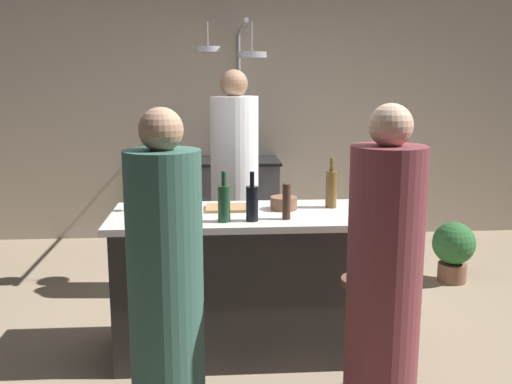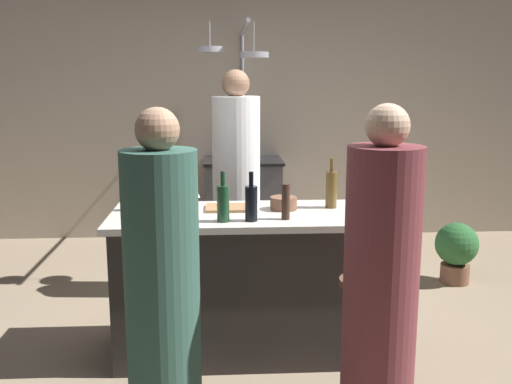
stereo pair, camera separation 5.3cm
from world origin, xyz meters
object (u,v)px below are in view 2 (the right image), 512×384
Objects in this scene: wine_bottle_green at (223,203)px; wine_glass_near_right_guest at (129,194)px; wine_bottle_amber at (331,189)px; guest_left at (163,298)px; wine_glass_by_chef at (195,193)px; guest_right at (380,294)px; mixing_bowl_wooden at (284,203)px; chef at (236,192)px; wine_bottle_dark at (251,202)px; bar_stool_right at (362,333)px; bar_stool_left at (171,338)px; potted_plant at (456,249)px; mixing_bowl_ceramic at (152,206)px; stove_range at (243,202)px; pepper_mill at (286,202)px; wine_bottle_rose at (184,193)px; cutting_board at (231,208)px.

wine_bottle_green reaches higher than wine_glass_near_right_guest.
guest_left is at bearing -131.08° from wine_bottle_amber.
wine_glass_near_right_guest is (-1.27, -0.01, -0.02)m from wine_bottle_amber.
wine_glass_by_chef is at bearing 84.74° from guest_left.
mixing_bowl_wooden is at bearing 106.90° from guest_right.
chef is 12.17× the size of wine_glass_by_chef.
wine_bottle_dark is 0.37m from mixing_bowl_wooden.
mixing_bowl_wooden is at bearing 116.76° from bar_stool_right.
guest_left is at bearing -89.14° from bar_stool_left.
wine_bottle_amber is 1.27m from wine_glass_near_right_guest.
bar_stool_right reaches higher than potted_plant.
wine_bottle_green is (0.28, 0.78, 0.27)m from guest_left.
mixing_bowl_ceramic is (-0.16, 0.71, 0.56)m from bar_stool_left.
bar_stool_right is 1.32m from wine_glass_by_chef.
guest_right is 2.53m from potted_plant.
pepper_mill is at bearing -86.64° from stove_range.
pepper_mill is at bearing -18.05° from wine_bottle_rose.
guest_right reaches higher than potted_plant.
bar_stool_right is 0.43× the size of guest_left.
wine_bottle_green reaches higher than bar_stool_right.
chef is at bearing -177.66° from potted_plant.
pepper_mill reaches higher than mixing_bowl_wooden.
wine_glass_near_right_guest is at bearing 178.33° from mixing_bowl_wooden.
guest_left is at bearing -74.29° from wine_glass_near_right_guest.
wine_bottle_rose is (-2.20, -1.13, 0.72)m from potted_plant.
wine_bottle_rose is 2.16× the size of wine_glass_near_right_guest.
chef is 1.29m from pepper_mill.
potted_plant is at bearing 26.10° from wine_glass_by_chef.
chef is 0.97m from cutting_board.
mixing_bowl_ceramic is at bearing 159.07° from wine_bottle_rose.
wine_bottle_rose is at bearing -173.86° from wine_bottle_amber.
guest_right is at bearing -88.75° from wine_bottle_amber.
wine_bottle_rose is at bearing -125.14° from wine_glass_by_chef.
guest_left is 7.60× the size of pepper_mill.
guest_right is at bearing -55.59° from wine_bottle_dark.
guest_right is 1.16m from mixing_bowl_wooden.
cutting_board is 0.44m from pepper_mill.
wine_glass_near_right_guest is 1.00× the size of wine_glass_by_chef.
wine_glass_near_right_guest is (-0.31, 1.10, 0.27)m from guest_left.
bar_stool_right is at bearing -28.92° from wine_glass_near_right_guest.
guest_left reaches higher than wine_bottle_green.
cutting_board is (-0.68, 0.73, 0.53)m from bar_stool_right.
wine_glass_near_right_guest reaches higher than bar_stool_right.
wine_bottle_green is at bearing -60.81° from wine_glass_by_chef.
guest_left reaches higher than pepper_mill.
chef is 1.13m from wine_bottle_rose.
wine_bottle_dark is (-1.80, -1.36, 0.71)m from potted_plant.
wine_glass_near_right_guest is (-0.30, 0.73, 0.63)m from bar_stool_left.
wine_glass_near_right_guest is (-0.80, -2.34, 0.56)m from stove_range.
bar_stool_left is 2.31× the size of wine_bottle_green.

